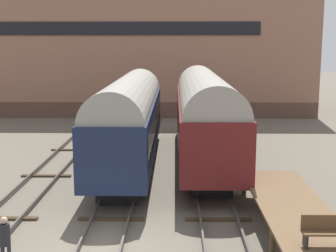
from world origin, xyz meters
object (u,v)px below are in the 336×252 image
Objects in this scene: train_car_navy at (130,116)px; person_worker at (5,238)px; bench at (326,230)px; train_car_maroon at (204,111)px.

train_car_navy is 9.50× the size of person_worker.
person_worker is at bearing 176.43° from bench.
train_car_maroon is 1.06× the size of train_car_navy.
train_car_navy reaches higher than person_worker.
person_worker is at bearing -102.09° from train_car_navy.
train_car_navy is (-4.21, -1.27, -0.07)m from train_car_maroon.
bench reaches higher than person_worker.
train_car_maroon reaches higher than person_worker.
train_car_maroon is at bearing 16.76° from train_car_navy.
person_worker is (-9.48, 0.59, -0.57)m from bench.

